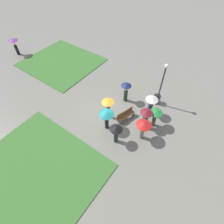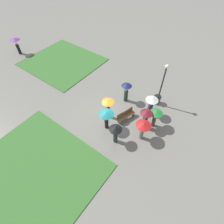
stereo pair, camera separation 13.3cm
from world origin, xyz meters
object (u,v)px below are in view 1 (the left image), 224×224
crowd_person_maroon (146,117)px  crowd_person_teal (106,115)px  crowd_person_black (116,131)px  crowd_person_white (151,103)px  crowd_person_green (156,115)px  crowd_person_red (143,126)px  lamp_post (163,80)px  trash_bin (157,99)px  park_bench (126,115)px  crowd_person_navy (126,90)px  crowd_person_orange (108,105)px  lone_walker_far_path (14,43)px

crowd_person_maroon → crowd_person_teal: bearing=-130.7°
crowd_person_black → crowd_person_white: crowd_person_white is taller
crowd_person_green → crowd_person_maroon: 0.80m
crowd_person_red → crowd_person_teal: 2.82m
lamp_post → trash_bin: 2.28m
park_bench → crowd_person_green: 2.44m
lamp_post → crowd_person_black: 5.60m
crowd_person_navy → crowd_person_teal: size_ratio=1.04×
crowd_person_teal → crowd_person_maroon: size_ratio=0.99×
park_bench → crowd_person_maroon: 1.82m
crowd_person_orange → crowd_person_navy: 2.50m
crowd_person_green → trash_bin: bearing=-45.5°
lone_walker_far_path → lamp_post: bearing=146.8°
lamp_post → lone_walker_far_path: size_ratio=2.15×
crowd_person_red → crowd_person_black: bearing=74.5°
trash_bin → crowd_person_navy: crowd_person_navy is taller
lamp_post → crowd_person_black: bearing=172.2°
crowd_person_black → crowd_person_navy: (4.09, 1.79, -0.00)m
crowd_person_maroon → crowd_person_navy: bearing=161.7°
crowd_person_orange → crowd_person_green: 3.75m
crowd_person_green → crowd_person_white: size_ratio=0.87×
crowd_person_red → crowd_person_white: bearing=-46.1°
lamp_post → crowd_person_white: size_ratio=2.08×
park_bench → crowd_person_maroon: (0.16, -1.64, 0.76)m
park_bench → crowd_person_teal: size_ratio=0.88×
crowd_person_orange → crowd_person_white: crowd_person_white is taller
lone_walker_far_path → park_bench: bearing=136.3°
crowd_person_white → crowd_person_teal: bearing=-33.9°
crowd_person_red → crowd_person_maroon: (1.01, 0.34, -0.21)m
crowd_person_white → crowd_person_navy: bearing=-96.5°
crowd_person_teal → crowd_person_green: bearing=3.2°
park_bench → crowd_person_orange: bearing=132.9°
crowd_person_black → crowd_person_red: 1.99m
crowd_person_orange → lone_walker_far_path: crowd_person_orange is taller
crowd_person_white → crowd_person_teal: crowd_person_white is taller
crowd_person_maroon → trash_bin: bearing=109.7°
crowd_person_white → lamp_post: bearing=179.2°
trash_bin → crowd_person_teal: (-4.87, 1.96, 1.09)m
crowd_person_white → crowd_person_navy: crowd_person_white is taller
lamp_post → crowd_person_navy: (-1.28, 2.53, -1.38)m
crowd_person_orange → crowd_person_teal: (-0.97, -0.58, 0.03)m
park_bench → crowd_person_maroon: bearing=-68.6°
trash_bin → crowd_person_black: 5.61m
crowd_person_maroon → lone_walker_far_path: bearing=-170.2°
crowd_person_black → lone_walker_far_path: lone_walker_far_path is taller
trash_bin → crowd_person_red: size_ratio=0.45×
lone_walker_far_path → trash_bin: bearing=147.2°
lamp_post → crowd_person_white: 2.03m
trash_bin → crowd_person_green: bearing=-159.4°
lamp_post → crowd_person_teal: bearing=156.7°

